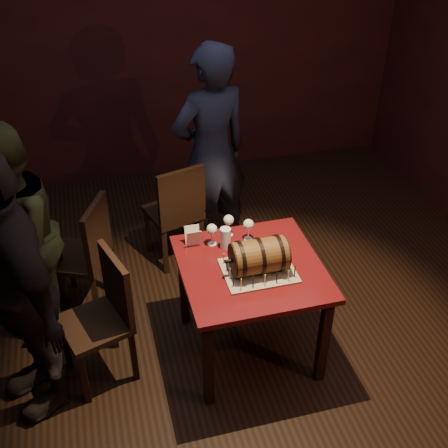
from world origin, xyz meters
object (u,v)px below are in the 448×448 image
at_px(wine_glass_left, 212,230).
at_px(person_left_rear, 16,240).
at_px(wine_glass_right, 248,225).
at_px(person_left_front, 17,290).
at_px(chair_left_front, 105,312).
at_px(pint_of_ale, 225,238).
at_px(chair_back, 177,209).
at_px(chair_left_rear, 87,251).
at_px(wine_glass_mid, 229,221).
at_px(pub_table, 251,279).
at_px(person_back, 211,154).
at_px(barrel_cake, 259,256).

height_order(wine_glass_left, person_left_rear, person_left_rear).
distance_m(wine_glass_right, person_left_front, 1.50).
bearing_deg(chair_left_front, wine_glass_right, 12.04).
distance_m(pint_of_ale, person_left_rear, 1.40).
bearing_deg(chair_back, wine_glass_right, -67.40).
relative_size(chair_left_front, person_left_rear, 0.58).
bearing_deg(wine_glass_right, chair_left_rear, 157.22).
xyz_separation_m(wine_glass_mid, wine_glass_right, (0.11, -0.08, 0.00)).
height_order(wine_glass_right, person_left_rear, person_left_rear).
bearing_deg(pint_of_ale, wine_glass_left, 145.20).
relative_size(pint_of_ale, chair_left_rear, 0.16).
height_order(wine_glass_right, chair_left_rear, chair_left_rear).
distance_m(pub_table, person_left_rear, 1.58).
relative_size(pub_table, pint_of_ale, 6.00).
distance_m(chair_back, chair_left_front, 1.24).
height_order(wine_glass_mid, chair_back, chair_back).
relative_size(pub_table, wine_glass_left, 5.59).
bearing_deg(person_left_rear, person_back, 124.16).
relative_size(wine_glass_mid, person_left_front, 0.09).
xyz_separation_m(wine_glass_left, person_back, (0.23, 0.96, 0.04)).
relative_size(wine_glass_right, person_back, 0.09).
bearing_deg(person_left_front, chair_left_rear, 128.61).
bearing_deg(person_left_rear, barrel_cake, 76.74).
relative_size(chair_left_rear, person_left_front, 0.52).
bearing_deg(pub_table, person_left_rear, 157.56).
relative_size(pub_table, wine_glass_mid, 5.59).
relative_size(wine_glass_left, chair_back, 0.17).
height_order(chair_left_rear, chair_left_front, same).
height_order(pint_of_ale, chair_back, chair_back).
xyz_separation_m(barrel_cake, person_left_rear, (-1.48, 0.67, -0.07)).
bearing_deg(barrel_cake, chair_left_front, 172.57).
bearing_deg(chair_back, wine_glass_mid, -72.85).
xyz_separation_m(wine_glass_mid, chair_left_rear, (-0.97, 0.37, -0.34)).
bearing_deg(chair_left_rear, pub_table, -35.74).
distance_m(chair_left_rear, person_left_rear, 0.54).
xyz_separation_m(wine_glass_mid, person_back, (0.09, 0.88, 0.04)).
bearing_deg(wine_glass_left, wine_glass_mid, 28.96).
relative_size(barrel_cake, person_left_rear, 0.25).
distance_m(pub_table, wine_glass_left, 0.41).
xyz_separation_m(pub_table, barrel_cake, (0.03, -0.06, 0.23)).
xyz_separation_m(chair_back, chair_left_rear, (-0.74, -0.37, 0.00)).
xyz_separation_m(chair_left_rear, chair_left_front, (0.07, -0.67, 0.00)).
distance_m(wine_glass_right, pint_of_ale, 0.18).
relative_size(pub_table, chair_left_front, 0.97).
bearing_deg(wine_glass_left, pint_of_ale, -34.80).
height_order(wine_glass_left, wine_glass_right, same).
bearing_deg(chair_left_rear, wine_glass_mid, -20.97).
bearing_deg(person_left_rear, person_left_front, 15.27).
height_order(wine_glass_left, person_left_front, person_left_front).
bearing_deg(person_left_front, person_left_rear, 160.02).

